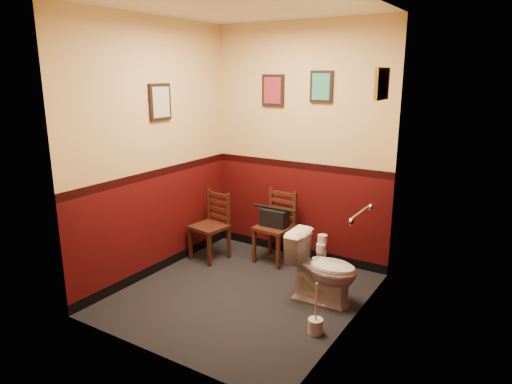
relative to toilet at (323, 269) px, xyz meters
The scene contains 17 objects.
floor 0.85m from the toilet, 157.59° to the right, with size 2.20×2.40×0.00m, color black.
ceiling 2.49m from the toilet, 157.59° to the right, with size 2.20×2.40×0.00m, color silver.
wall_back 1.54m from the toilet, 128.57° to the left, with size 2.20×2.70×0.00m, color #40090A.
wall_front 1.95m from the toilet, 115.69° to the right, with size 2.20×2.70×0.00m, color #40090A.
wall_left 2.11m from the toilet, behind, with size 2.40×2.70×0.00m, color #40090A.
wall_right 1.13m from the toilet, 38.01° to the right, with size 2.40×2.70×0.00m, color #40090A.
grab_bar 0.71m from the toilet, ahead, with size 0.05×0.56×0.06m.
framed_print_back_a 2.13m from the toilet, 140.48° to the left, with size 0.28×0.04×0.36m.
framed_print_back_b 1.94m from the toilet, 118.04° to the left, with size 0.26×0.04×0.34m.
framed_print_left 2.36m from the toilet, behind, with size 0.04×0.30×0.38m.
framed_print_right 1.78m from the toilet, 40.13° to the left, with size 0.04×0.34×0.28m.
toilet is the anchor object (origin of this frame).
toilet_brush 0.65m from the toilet, 70.98° to the right, with size 0.13×0.13×0.46m.
chair_left 1.58m from the toilet, 169.45° to the left, with size 0.42×0.42×0.80m.
chair_right 1.07m from the toilet, 144.08° to the left, with size 0.41×0.41×0.83m.
handbag 1.07m from the toilet, 145.83° to the left, with size 0.32×0.16×0.23m.
tp_stack 0.80m from the toilet, 114.26° to the left, with size 0.22×0.14×0.39m.
Camera 1 is at (2.31, -3.46, 2.13)m, focal length 32.00 mm.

